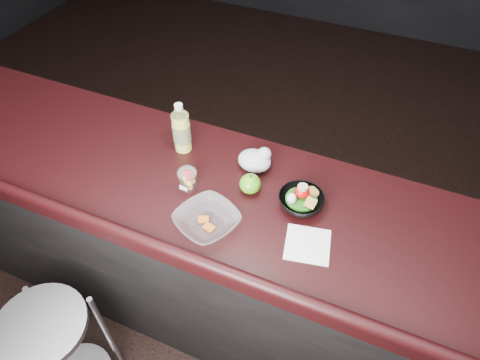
{
  "coord_description": "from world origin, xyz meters",
  "views": [
    {
      "loc": [
        0.6,
        -0.75,
        2.3
      ],
      "look_at": [
        0.14,
        0.31,
        1.1
      ],
      "focal_mm": 32.0,
      "sensor_mm": 36.0,
      "label": 1
    }
  ],
  "objects_px": {
    "lemonade_bottle": "(182,131)",
    "snack_bowl": "(301,200)",
    "green_apple": "(250,184)",
    "stool_left": "(55,346)",
    "fruit_cup": "(188,179)",
    "takeout_bowl": "(207,221)"
  },
  "relations": [
    {
      "from": "stool_left",
      "to": "snack_bowl",
      "type": "bearing_deg",
      "value": 42.79
    },
    {
      "from": "fruit_cup",
      "to": "takeout_bowl",
      "type": "relative_size",
      "value": 0.38
    },
    {
      "from": "stool_left",
      "to": "lemonade_bottle",
      "type": "height_order",
      "value": "lemonade_bottle"
    },
    {
      "from": "lemonade_bottle",
      "to": "fruit_cup",
      "type": "xyz_separation_m",
      "value": [
        0.14,
        -0.21,
        -0.04
      ]
    },
    {
      "from": "green_apple",
      "to": "snack_bowl",
      "type": "xyz_separation_m",
      "value": [
        0.21,
        0.0,
        -0.01
      ]
    },
    {
      "from": "lemonade_bottle",
      "to": "snack_bowl",
      "type": "distance_m",
      "value": 0.59
    },
    {
      "from": "stool_left",
      "to": "takeout_bowl",
      "type": "bearing_deg",
      "value": 45.11
    },
    {
      "from": "lemonade_bottle",
      "to": "fruit_cup",
      "type": "bearing_deg",
      "value": -56.59
    },
    {
      "from": "fruit_cup",
      "to": "green_apple",
      "type": "xyz_separation_m",
      "value": [
        0.23,
        0.09,
        -0.02
      ]
    },
    {
      "from": "fruit_cup",
      "to": "green_apple",
      "type": "distance_m",
      "value": 0.25
    },
    {
      "from": "stool_left",
      "to": "fruit_cup",
      "type": "height_order",
      "value": "fruit_cup"
    },
    {
      "from": "stool_left",
      "to": "fruit_cup",
      "type": "bearing_deg",
      "value": 61.84
    },
    {
      "from": "lemonade_bottle",
      "to": "green_apple",
      "type": "distance_m",
      "value": 0.39
    },
    {
      "from": "fruit_cup",
      "to": "snack_bowl",
      "type": "distance_m",
      "value": 0.45
    },
    {
      "from": "green_apple",
      "to": "snack_bowl",
      "type": "relative_size",
      "value": 0.4
    },
    {
      "from": "fruit_cup",
      "to": "green_apple",
      "type": "bearing_deg",
      "value": 20.49
    },
    {
      "from": "green_apple",
      "to": "snack_bowl",
      "type": "distance_m",
      "value": 0.21
    },
    {
      "from": "lemonade_bottle",
      "to": "snack_bowl",
      "type": "relative_size",
      "value": 1.05
    },
    {
      "from": "stool_left",
      "to": "green_apple",
      "type": "relative_size",
      "value": 8.16
    },
    {
      "from": "stool_left",
      "to": "green_apple",
      "type": "distance_m",
      "value": 1.06
    },
    {
      "from": "stool_left",
      "to": "lemonade_bottle",
      "type": "xyz_separation_m",
      "value": [
        0.2,
        0.84,
        0.59
      ]
    },
    {
      "from": "green_apple",
      "to": "fruit_cup",
      "type": "bearing_deg",
      "value": -159.51
    }
  ]
}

